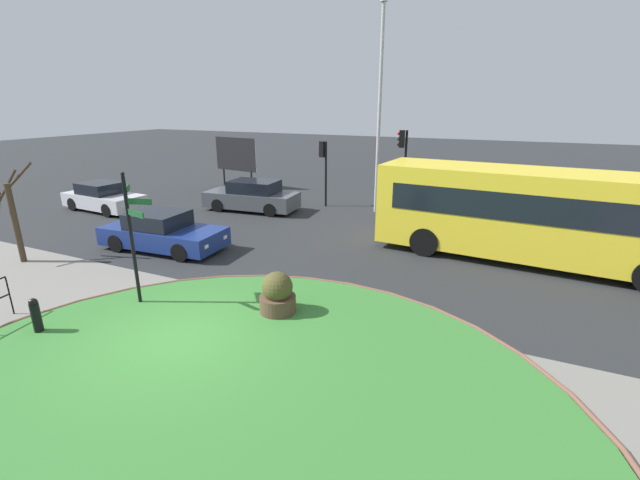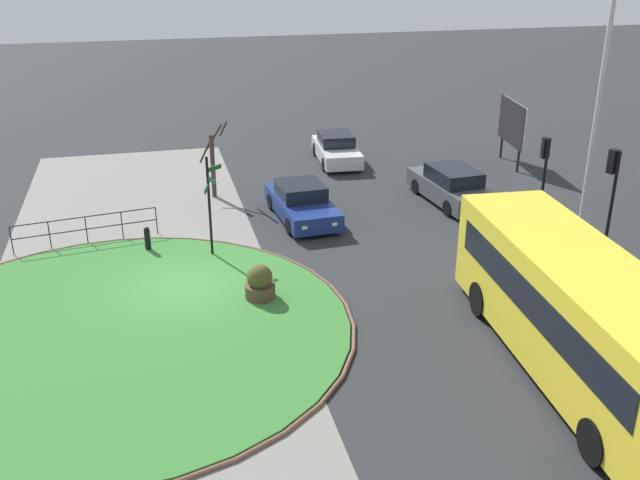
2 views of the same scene
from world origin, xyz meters
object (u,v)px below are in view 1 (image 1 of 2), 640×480
object	(u,v)px
traffic_light_near	(403,154)
lamppost_tall	(380,105)
car_oncoming	(252,197)
traffic_light_far	(323,159)
bollard_foreground	(36,316)
street_tree_bare	(14,216)
bus_yellow	(534,214)
car_near_lane	(103,198)
billboard_left	(236,155)
signpost_directional	(133,231)
car_far_lane	(163,232)
planter_near_signpost	(278,296)

from	to	relation	value
traffic_light_near	lamppost_tall	bearing A→B (deg)	-8.73
car_oncoming	traffic_light_far	world-z (taller)	traffic_light_far
lamppost_tall	bollard_foreground	bearing A→B (deg)	-103.14
lamppost_tall	street_tree_bare	distance (m)	14.94
bus_yellow	car_near_lane	distance (m)	19.21
car_oncoming	traffic_light_far	xyz separation A→B (m)	(2.76, 2.42, 1.71)
billboard_left	signpost_directional	bearing A→B (deg)	-55.47
car_far_lane	planter_near_signpost	xyz separation A→B (m)	(6.41, -2.69, -0.11)
billboard_left	planter_near_signpost	bearing A→B (deg)	-43.61
bollard_foreground	planter_near_signpost	distance (m)	5.53
car_far_lane	bus_yellow	bearing A→B (deg)	15.36
signpost_directional	car_near_lane	size ratio (longest dim) A/B	0.81
traffic_light_near	car_far_lane	bearing A→B (deg)	40.22
signpost_directional	billboard_left	distance (m)	16.68
car_near_lane	planter_near_signpost	distance (m)	14.71
signpost_directional	car_far_lane	bearing A→B (deg)	127.36
car_far_lane	traffic_light_far	distance (m)	9.26
bus_yellow	car_far_lane	distance (m)	12.88
traffic_light_far	planter_near_signpost	size ratio (longest dim) A/B	2.83
billboard_left	traffic_light_far	bearing A→B (deg)	-10.98
bus_yellow	lamppost_tall	bearing A→B (deg)	151.20
signpost_directional	traffic_light_near	size ratio (longest dim) A/B	0.90
car_near_lane	billboard_left	bearing A→B (deg)	77.14
traffic_light_near	billboard_left	size ratio (longest dim) A/B	1.23
bollard_foreground	planter_near_signpost	world-z (taller)	planter_near_signpost
car_near_lane	lamppost_tall	size ratio (longest dim) A/B	0.46
car_far_lane	traffic_light_near	world-z (taller)	traffic_light_near
car_far_lane	street_tree_bare	distance (m)	4.60
car_oncoming	planter_near_signpost	bearing A→B (deg)	121.38
bollard_foreground	lamppost_tall	distance (m)	15.63
bollard_foreground	car_far_lane	world-z (taller)	car_far_lane
planter_near_signpost	traffic_light_near	bearing A→B (deg)	89.67
bollard_foreground	car_oncoming	distance (m)	12.42
bus_yellow	planter_near_signpost	world-z (taller)	bus_yellow
bus_yellow	billboard_left	world-z (taller)	billboard_left
bus_yellow	car_oncoming	world-z (taller)	bus_yellow
traffic_light_far	traffic_light_near	bearing A→B (deg)	-170.83
car_oncoming	traffic_light_near	xyz separation A→B (m)	(6.79, 2.44, 2.17)
bollard_foreground	traffic_light_far	world-z (taller)	traffic_light_far
car_near_lane	bus_yellow	bearing A→B (deg)	7.00
bus_yellow	street_tree_bare	distance (m)	17.09
bollard_foreground	bus_yellow	size ratio (longest dim) A/B	0.09
signpost_directional	bollard_foreground	xyz separation A→B (m)	(-0.96, -2.14, -1.58)
car_oncoming	traffic_light_near	distance (m)	7.54
traffic_light_far	lamppost_tall	size ratio (longest dim) A/B	0.35
signpost_directional	traffic_light_far	bearing A→B (deg)	91.90
traffic_light_near	lamppost_tall	distance (m)	2.46
car_oncoming	bollard_foreground	bearing A→B (deg)	94.95
car_near_lane	planter_near_signpost	size ratio (longest dim) A/B	3.77
car_oncoming	street_tree_bare	size ratio (longest dim) A/B	1.43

